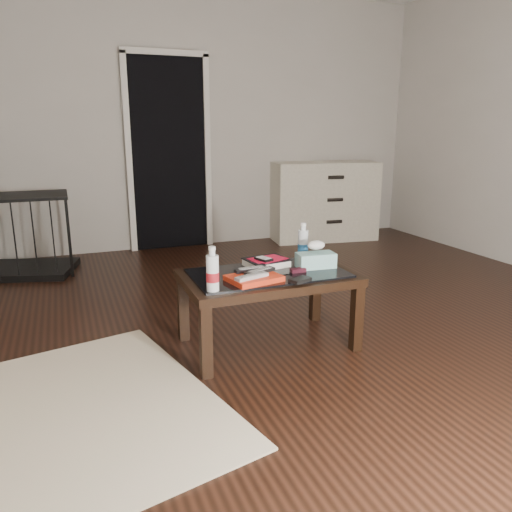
{
  "coord_description": "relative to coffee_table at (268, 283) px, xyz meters",
  "views": [
    {
      "loc": [
        -1.49,
        -2.89,
        1.3
      ],
      "look_at": [
        -0.45,
        -0.22,
        0.55
      ],
      "focal_mm": 35.0,
      "sensor_mm": 36.0,
      "label": 1
    }
  ],
  "objects": [
    {
      "name": "ground",
      "position": [
        0.4,
        0.28,
        -0.4
      ],
      "size": [
        5.0,
        5.0,
        0.0
      ],
      "primitive_type": "plane",
      "color": "black",
      "rests_on": "ground"
    },
    {
      "name": "room_shell",
      "position": [
        0.4,
        0.28,
        1.22
      ],
      "size": [
        5.0,
        5.0,
        5.0
      ],
      "color": "beige",
      "rests_on": "ground"
    },
    {
      "name": "doorway",
      "position": [
        -0.0,
        2.75,
        0.63
      ],
      "size": [
        0.9,
        0.08,
        2.07
      ],
      "color": "black",
      "rests_on": "ground"
    },
    {
      "name": "coffee_table",
      "position": [
        0.0,
        0.0,
        0.0
      ],
      "size": [
        1.0,
        0.6,
        0.46
      ],
      "color": "black",
      "rests_on": "ground"
    },
    {
      "name": "dresser",
      "position": [
        1.75,
        2.51,
        0.05
      ],
      "size": [
        1.26,
        0.66,
        0.9
      ],
      "rotation": [
        0.0,
        0.0,
        -0.14
      ],
      "color": "beige",
      "rests_on": "ground"
    },
    {
      "name": "pet_crate",
      "position": [
        -1.5,
        2.23,
        -0.17
      ],
      "size": [
        1.03,
        0.82,
        0.71
      ],
      "rotation": [
        0.0,
        0.0,
        -0.27
      ],
      "color": "black",
      "rests_on": "ground"
    },
    {
      "name": "magazines",
      "position": [
        -0.14,
        -0.13,
        0.08
      ],
      "size": [
        0.32,
        0.26,
        0.03
      ],
      "primitive_type": "cube",
      "rotation": [
        0.0,
        0.0,
        0.21
      ],
      "color": "red",
      "rests_on": "coffee_table"
    },
    {
      "name": "remote_silver",
      "position": [
        -0.17,
        -0.17,
        0.11
      ],
      "size": [
        0.21,
        0.11,
        0.02
      ],
      "primitive_type": "cube",
      "rotation": [
        0.0,
        0.0,
        0.3
      ],
      "color": "#A0A0A5",
      "rests_on": "magazines"
    },
    {
      "name": "remote_black_front",
      "position": [
        -0.09,
        -0.09,
        0.11
      ],
      "size": [
        0.2,
        0.12,
        0.02
      ],
      "primitive_type": "cube",
      "rotation": [
        0.0,
        0.0,
        0.37
      ],
      "color": "black",
      "rests_on": "magazines"
    },
    {
      "name": "remote_black_back",
      "position": [
        -0.12,
        -0.04,
        0.11
      ],
      "size": [
        0.2,
        0.06,
        0.02
      ],
      "primitive_type": "cube",
      "rotation": [
        0.0,
        0.0,
        0.06
      ],
      "color": "black",
      "rests_on": "magazines"
    },
    {
      "name": "textbook",
      "position": [
        0.04,
        0.13,
        0.09
      ],
      "size": [
        0.27,
        0.23,
        0.05
      ],
      "primitive_type": "cube",
      "rotation": [
        0.0,
        0.0,
        0.14
      ],
      "color": "black",
      "rests_on": "coffee_table"
    },
    {
      "name": "dvd_mailers",
      "position": [
        0.03,
        0.12,
        0.11
      ],
      "size": [
        0.21,
        0.17,
        0.01
      ],
      "primitive_type": "cube",
      "rotation": [
        0.0,
        0.0,
        0.19
      ],
      "color": "red",
      "rests_on": "textbook"
    },
    {
      "name": "ipod",
      "position": [
        0.01,
        0.09,
        0.12
      ],
      "size": [
        0.09,
        0.12,
        0.02
      ],
      "primitive_type": "cube",
      "rotation": [
        0.0,
        0.0,
        0.33
      ],
      "color": "black",
      "rests_on": "dvd_mailers"
    },
    {
      "name": "flip_phone",
      "position": [
        0.17,
        -0.06,
        0.08
      ],
      "size": [
        0.09,
        0.05,
        0.02
      ],
      "primitive_type": "cube",
      "rotation": [
        0.0,
        0.0,
        -0.04
      ],
      "color": "black",
      "rests_on": "coffee_table"
    },
    {
      "name": "wallet",
      "position": [
        0.1,
        -0.24,
        0.07
      ],
      "size": [
        0.14,
        0.11,
        0.02
      ],
      "primitive_type": "cube",
      "rotation": [
        0.0,
        0.0,
        0.36
      ],
      "color": "black",
      "rests_on": "coffee_table"
    },
    {
      "name": "water_bottle_left",
      "position": [
        -0.4,
        -0.21,
        0.18
      ],
      "size": [
        0.07,
        0.07,
        0.24
      ],
      "primitive_type": "cylinder",
      "rotation": [
        0.0,
        0.0,
        -0.02
      ],
      "color": "white",
      "rests_on": "coffee_table"
    },
    {
      "name": "water_bottle_right",
      "position": [
        0.33,
        0.2,
        0.18
      ],
      "size": [
        0.08,
        0.08,
        0.24
      ],
      "primitive_type": "cylinder",
      "rotation": [
        0.0,
        0.0,
        -0.25
      ],
      "color": "white",
      "rests_on": "coffee_table"
    },
    {
      "name": "tissue_box",
      "position": [
        0.31,
        -0.01,
        0.11
      ],
      "size": [
        0.24,
        0.14,
        0.09
      ],
      "primitive_type": "cube",
      "rotation": [
        0.0,
        0.0,
        -0.1
      ],
      "color": "teal",
      "rests_on": "coffee_table"
    }
  ]
}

